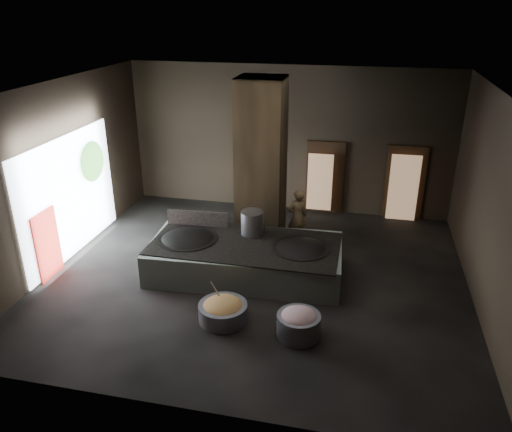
% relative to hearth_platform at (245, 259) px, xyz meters
% --- Properties ---
extents(floor, '(10.00, 9.00, 0.10)m').
position_rel_hearth_platform_xyz_m(floor, '(0.30, -0.06, -0.45)').
color(floor, black).
rests_on(floor, ground).
extents(ceiling, '(10.00, 9.00, 0.10)m').
position_rel_hearth_platform_xyz_m(ceiling, '(0.30, -0.06, 4.15)').
color(ceiling, black).
rests_on(ceiling, back_wall).
extents(back_wall, '(10.00, 0.10, 4.50)m').
position_rel_hearth_platform_xyz_m(back_wall, '(0.30, 4.49, 1.85)').
color(back_wall, black).
rests_on(back_wall, ground).
extents(front_wall, '(10.00, 0.10, 4.50)m').
position_rel_hearth_platform_xyz_m(front_wall, '(0.30, -4.61, 1.85)').
color(front_wall, black).
rests_on(front_wall, ground).
extents(left_wall, '(0.10, 9.00, 4.50)m').
position_rel_hearth_platform_xyz_m(left_wall, '(-4.75, -0.06, 1.85)').
color(left_wall, black).
rests_on(left_wall, ground).
extents(right_wall, '(0.10, 9.00, 4.50)m').
position_rel_hearth_platform_xyz_m(right_wall, '(5.35, -0.06, 1.85)').
color(right_wall, black).
rests_on(right_wall, ground).
extents(pillar, '(1.20, 1.20, 4.50)m').
position_rel_hearth_platform_xyz_m(pillar, '(-0.00, 1.84, 1.85)').
color(pillar, black).
rests_on(pillar, ground).
extents(hearth_platform, '(4.73, 2.46, 0.80)m').
position_rel_hearth_platform_xyz_m(hearth_platform, '(0.00, 0.00, 0.00)').
color(hearth_platform, '#B4C8B6').
rests_on(hearth_platform, ground).
extents(platform_cap, '(4.52, 2.17, 0.03)m').
position_rel_hearth_platform_xyz_m(platform_cap, '(0.00, 0.00, 0.41)').
color(platform_cap, black).
rests_on(platform_cap, hearth_platform).
extents(wok_left, '(1.46, 1.46, 0.40)m').
position_rel_hearth_platform_xyz_m(wok_left, '(-1.45, -0.05, 0.35)').
color(wok_left, black).
rests_on(wok_left, hearth_platform).
extents(wok_left_rim, '(1.49, 1.49, 0.05)m').
position_rel_hearth_platform_xyz_m(wok_left_rim, '(-1.45, -0.05, 0.42)').
color(wok_left_rim, black).
rests_on(wok_left_rim, hearth_platform).
extents(wok_right, '(1.35, 1.35, 0.38)m').
position_rel_hearth_platform_xyz_m(wok_right, '(1.35, 0.05, 0.35)').
color(wok_right, black).
rests_on(wok_right, hearth_platform).
extents(wok_right_rim, '(1.38, 1.38, 0.05)m').
position_rel_hearth_platform_xyz_m(wok_right_rim, '(1.35, 0.05, 0.42)').
color(wok_right_rim, black).
rests_on(wok_right_rim, hearth_platform).
extents(stock_pot, '(0.56, 0.56, 0.60)m').
position_rel_hearth_platform_xyz_m(stock_pot, '(0.05, 0.55, 0.73)').
color(stock_pot, '#9C9DA4').
rests_on(stock_pot, hearth_platform).
extents(splash_guard, '(1.61, 0.15, 0.40)m').
position_rel_hearth_platform_xyz_m(splash_guard, '(-1.45, 0.75, 0.63)').
color(splash_guard, black).
rests_on(splash_guard, hearth_platform).
extents(cook, '(0.67, 0.59, 1.55)m').
position_rel_hearth_platform_xyz_m(cook, '(0.99, 1.98, 0.38)').
color(cook, '#9E7D50').
rests_on(cook, ground).
extents(veg_basin, '(1.04, 1.04, 0.38)m').
position_rel_hearth_platform_xyz_m(veg_basin, '(0.01, -2.01, -0.21)').
color(veg_basin, slate).
rests_on(veg_basin, ground).
extents(veg_fill, '(0.85, 0.85, 0.26)m').
position_rel_hearth_platform_xyz_m(veg_fill, '(0.01, -2.01, -0.05)').
color(veg_fill, tan).
rests_on(veg_fill, veg_basin).
extents(ladle, '(0.20, 0.38, 0.74)m').
position_rel_hearth_platform_xyz_m(ladle, '(-0.14, -1.86, 0.15)').
color(ladle, '#9C9DA4').
rests_on(ladle, veg_basin).
extents(meat_basin, '(0.91, 0.91, 0.48)m').
position_rel_hearth_platform_xyz_m(meat_basin, '(1.63, -2.20, -0.16)').
color(meat_basin, slate).
rests_on(meat_basin, ground).
extents(meat_fill, '(0.73, 0.73, 0.28)m').
position_rel_hearth_platform_xyz_m(meat_fill, '(1.63, -2.20, 0.05)').
color(meat_fill, '#C87880').
rests_on(meat_fill, meat_basin).
extents(doorway_near, '(1.18, 0.08, 2.38)m').
position_rel_hearth_platform_xyz_m(doorway_near, '(1.50, 4.39, 0.70)').
color(doorway_near, black).
rests_on(doorway_near, ground).
extents(doorway_near_glow, '(0.76, 0.04, 1.81)m').
position_rel_hearth_platform_xyz_m(doorway_near_glow, '(1.37, 4.14, 0.65)').
color(doorway_near_glow, '#8C6647').
rests_on(doorway_near_glow, ground).
extents(doorway_far, '(1.18, 0.08, 2.38)m').
position_rel_hearth_platform_xyz_m(doorway_far, '(3.90, 4.39, 0.70)').
color(doorway_far, black).
rests_on(doorway_far, ground).
extents(doorway_far_glow, '(0.86, 0.04, 2.04)m').
position_rel_hearth_platform_xyz_m(doorway_far_glow, '(3.87, 4.19, 0.65)').
color(doorway_far_glow, '#8C6647').
rests_on(doorway_far_glow, ground).
extents(left_opening, '(0.04, 4.20, 3.10)m').
position_rel_hearth_platform_xyz_m(left_opening, '(-4.65, 0.14, 1.20)').
color(left_opening, white).
rests_on(left_opening, ground).
extents(pavilion_sliver, '(0.05, 0.90, 1.70)m').
position_rel_hearth_platform_xyz_m(pavilion_sliver, '(-4.58, -1.16, 0.45)').
color(pavilion_sliver, maroon).
rests_on(pavilion_sliver, ground).
extents(tree_silhouette, '(0.28, 1.10, 1.10)m').
position_rel_hearth_platform_xyz_m(tree_silhouette, '(-4.55, 1.24, 1.80)').
color(tree_silhouette, '#194714').
rests_on(tree_silhouette, left_opening).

